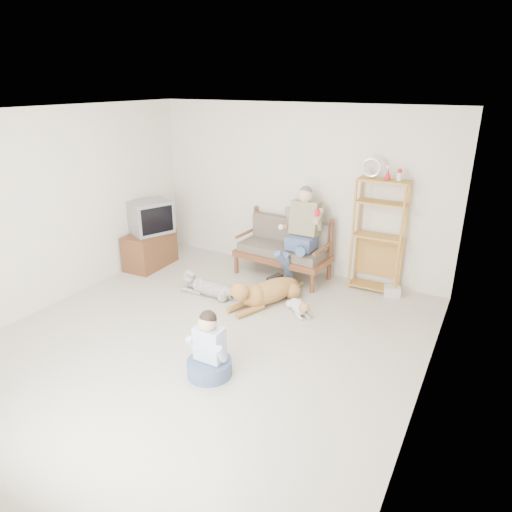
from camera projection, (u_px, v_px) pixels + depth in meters
The scene contains 16 objects.
floor at pixel (203, 343), 5.58m from camera, with size 5.50×5.50×0.00m, color beige.
ceiling at pixel (192, 112), 4.61m from camera, with size 5.50×5.50×0.00m, color silver.
wall_back at pixel (298, 190), 7.35m from camera, with size 5.00×5.00×0.00m, color beige.
wall_left at pixel (48, 210), 6.21m from camera, with size 5.50×5.50×0.00m, color beige.
wall_right at pixel (433, 283), 3.98m from camera, with size 5.50×5.50×0.00m, color beige.
loveseat at pixel (284, 247), 7.38m from camera, with size 1.55×0.81×0.95m.
man at pixel (297, 242), 6.97m from camera, with size 0.58×0.83×1.34m.
etagere at pixel (378, 235), 6.72m from camera, with size 0.76×0.33×2.00m.
book_stack at pixel (392, 291), 6.78m from camera, with size 0.23×0.17×0.15m, color white.
tv_stand at pixel (150, 249), 7.80m from camera, with size 0.53×0.91×0.60m.
crt_tv at pixel (150, 217), 7.62m from camera, with size 0.73×0.80×0.54m.
wall_outlet at pixel (232, 240), 8.27m from camera, with size 0.12×0.02×0.08m, color silver.
golden_retriever at pixel (264, 292), 6.49m from camera, with size 0.72×1.43×0.45m.
shaggy_dog at pixel (207, 286), 6.80m from camera, with size 1.12×0.27×0.33m.
terrier at pixel (300, 307), 6.25m from camera, with size 0.50×0.48×0.24m.
child at pixel (209, 352), 4.89m from camera, with size 0.49×0.49×0.77m.
Camera 1 is at (2.88, -3.92, 3.00)m, focal length 32.00 mm.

